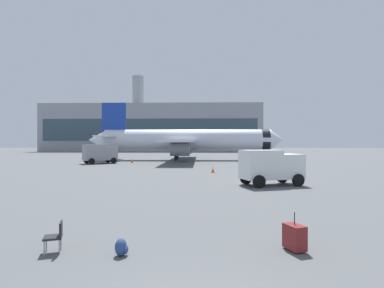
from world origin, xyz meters
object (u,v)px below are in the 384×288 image
(cargo_van, at_px, (271,166))
(gate_chair, at_px, (56,235))
(service_truck, at_px, (100,153))
(safety_cone_far, at_px, (132,161))
(safety_cone_near, at_px, (296,161))
(rolling_suitcase, at_px, (295,237))
(traveller_backpack, at_px, (121,247))
(safety_cone_mid, at_px, (213,169))
(airplane_at_gate, at_px, (186,140))

(cargo_van, height_order, gate_chair, cargo_van)
(service_truck, relative_size, safety_cone_far, 7.08)
(service_truck, distance_m, safety_cone_near, 29.83)
(safety_cone_near, relative_size, safety_cone_far, 1.03)
(safety_cone_far, distance_m, rolling_suitcase, 41.47)
(safety_cone_near, relative_size, gate_chair, 0.87)
(safety_cone_far, bearing_deg, traveller_backpack, -77.68)
(safety_cone_mid, distance_m, traveller_backpack, 24.21)
(gate_chair, bearing_deg, rolling_suitcase, 3.18)
(traveller_backpack, bearing_deg, rolling_suitcase, 6.66)
(safety_cone_mid, distance_m, rolling_suitcase, 23.44)
(cargo_van, distance_m, safety_cone_mid, 10.46)
(safety_cone_near, bearing_deg, airplane_at_gate, 152.62)
(service_truck, distance_m, cargo_van, 31.30)
(cargo_van, relative_size, gate_chair, 5.57)
(airplane_at_gate, xyz_separation_m, gate_chair, (-1.39, -47.35, -3.16))
(safety_cone_mid, xyz_separation_m, safety_cone_far, (-12.11, 15.80, 0.03))
(safety_cone_mid, distance_m, gate_chair, 24.37)
(safety_cone_near, xyz_separation_m, traveller_backpack, (-16.56, -38.69, -0.14))
(safety_cone_mid, xyz_separation_m, rolling_suitcase, (1.45, -23.39, 0.06))
(cargo_van, xyz_separation_m, safety_cone_far, (-15.96, 25.46, -1.09))
(safety_cone_mid, distance_m, safety_cone_far, 19.91)
(airplane_at_gate, bearing_deg, safety_cone_mid, -80.46)
(safety_cone_near, relative_size, safety_cone_mid, 1.11)
(safety_cone_far, height_order, rolling_suitcase, rolling_suitcase)
(rolling_suitcase, distance_m, traveller_backpack, 4.92)
(safety_cone_near, height_order, gate_chair, gate_chair)
(traveller_backpack, xyz_separation_m, gate_chair, (-1.92, 0.19, 0.27))
(safety_cone_far, bearing_deg, gate_chair, -80.30)
(airplane_at_gate, distance_m, rolling_suitcase, 47.39)
(safety_cone_mid, bearing_deg, safety_cone_near, 48.29)
(safety_cone_mid, relative_size, gate_chair, 0.78)
(rolling_suitcase, relative_size, traveller_backpack, 2.29)
(airplane_at_gate, distance_m, gate_chair, 47.47)
(airplane_at_gate, relative_size, cargo_van, 7.43)
(airplane_at_gate, xyz_separation_m, rolling_suitcase, (5.41, -46.97, -3.27))
(airplane_at_gate, height_order, traveller_backpack, airplane_at_gate)
(safety_cone_near, bearing_deg, service_truck, -178.56)
(safety_cone_mid, bearing_deg, service_truck, 140.02)
(safety_cone_mid, bearing_deg, gate_chair, -102.69)
(service_truck, bearing_deg, rolling_suitcase, -64.14)
(service_truck, bearing_deg, safety_cone_near, 1.44)
(airplane_at_gate, relative_size, traveller_backpack, 74.19)
(safety_cone_mid, xyz_separation_m, gate_chair, (-5.35, -23.77, 0.17))
(airplane_at_gate, bearing_deg, safety_cone_far, -136.35)
(cargo_van, bearing_deg, traveller_backpack, -116.97)
(airplane_at_gate, bearing_deg, gate_chair, -91.68)
(service_truck, relative_size, traveller_backpack, 10.71)
(service_truck, xyz_separation_m, cargo_van, (20.51, -23.64, -0.16))
(cargo_van, bearing_deg, airplane_at_gate, 103.22)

